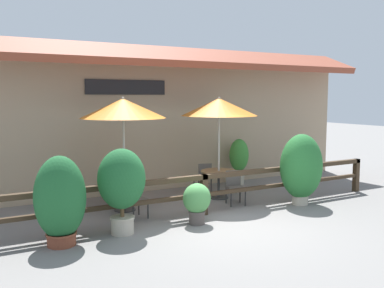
# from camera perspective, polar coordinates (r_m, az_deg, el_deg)

# --- Properties ---
(ground_plane) EXTENTS (60.00, 60.00, 0.00)m
(ground_plane) POSITION_cam_1_polar(r_m,az_deg,el_deg) (9.26, 4.97, -10.91)
(ground_plane) COLOR slate
(building_facade) EXTENTS (14.28, 1.49, 4.23)m
(building_facade) POSITION_cam_1_polar(r_m,az_deg,el_deg) (12.47, -5.56, 3.66)
(building_facade) COLOR tan
(building_facade) RESTS_ON ground
(patio_railing) EXTENTS (10.40, 0.14, 0.95)m
(patio_railing) POSITION_cam_1_polar(r_m,az_deg,el_deg) (9.94, 1.61, -5.54)
(patio_railing) COLOR #3D2D1E
(patio_railing) RESTS_ON ground
(patio_umbrella_near) EXTENTS (2.03, 2.03, 2.74)m
(patio_umbrella_near) POSITION_cam_1_polar(r_m,az_deg,el_deg) (10.26, -9.17, 4.71)
(patio_umbrella_near) COLOR #B7B2A8
(patio_umbrella_near) RESTS_ON ground
(dining_table_near) EXTENTS (0.97, 0.97, 0.75)m
(dining_table_near) POSITION_cam_1_polar(r_m,az_deg,el_deg) (10.48, -8.99, -5.52)
(dining_table_near) COLOR olive
(dining_table_near) RESTS_ON ground
(chair_near_streetside) EXTENTS (0.49, 0.49, 0.86)m
(chair_near_streetside) POSITION_cam_1_polar(r_m,az_deg,el_deg) (9.85, -7.67, -7.00)
(chair_near_streetside) COLOR #514C47
(chair_near_streetside) RESTS_ON ground
(chair_near_wallside) EXTENTS (0.44, 0.44, 0.86)m
(chair_near_wallside) POSITION_cam_1_polar(r_m,az_deg,el_deg) (11.18, -9.90, -5.43)
(chair_near_wallside) COLOR #514C47
(chair_near_wallside) RESTS_ON ground
(patio_umbrella_middle) EXTENTS (2.03, 2.03, 2.74)m
(patio_umbrella_middle) POSITION_cam_1_polar(r_m,az_deg,el_deg) (11.42, 3.64, 4.93)
(patio_umbrella_middle) COLOR #B7B2A8
(patio_umbrella_middle) RESTS_ON ground
(dining_table_middle) EXTENTS (0.97, 0.97, 0.75)m
(dining_table_middle) POSITION_cam_1_polar(r_m,az_deg,el_deg) (11.62, 3.58, -4.29)
(dining_table_middle) COLOR olive
(dining_table_middle) RESTS_ON ground
(chair_middle_streetside) EXTENTS (0.51, 0.51, 0.86)m
(chair_middle_streetside) POSITION_cam_1_polar(r_m,az_deg,el_deg) (11.01, 5.73, -5.56)
(chair_middle_streetside) COLOR #514C47
(chair_middle_streetside) RESTS_ON ground
(chair_middle_wallside) EXTENTS (0.48, 0.48, 0.86)m
(chair_middle_wallside) POSITION_cam_1_polar(r_m,az_deg,el_deg) (12.27, 1.53, -4.29)
(chair_middle_wallside) COLOR #514C47
(chair_middle_wallside) RESTS_ON ground
(potted_plant_entrance_palm) EXTENTS (0.62, 0.56, 0.89)m
(potted_plant_entrance_palm) POSITION_cam_1_polar(r_m,az_deg,el_deg) (9.28, 0.65, -7.61)
(potted_plant_entrance_palm) COLOR #564C47
(potted_plant_entrance_palm) RESTS_ON ground
(potted_plant_small_flowering) EXTENTS (0.96, 0.87, 1.73)m
(potted_plant_small_flowering) POSITION_cam_1_polar(r_m,az_deg,el_deg) (8.62, -9.36, -5.07)
(potted_plant_small_flowering) COLOR #B7AD99
(potted_plant_small_flowering) RESTS_ON ground
(potted_plant_tall_tropical) EXTENTS (1.11, 1.00, 1.81)m
(potted_plant_tall_tropical) POSITION_cam_1_polar(r_m,az_deg,el_deg) (11.19, 14.35, -3.02)
(potted_plant_tall_tropical) COLOR #B7AD99
(potted_plant_tall_tropical) RESTS_ON ground
(potted_plant_broad_leaf) EXTENTS (0.94, 0.85, 1.68)m
(potted_plant_broad_leaf) POSITION_cam_1_polar(r_m,az_deg,el_deg) (8.25, -17.17, -7.14)
(potted_plant_broad_leaf) COLOR brown
(potted_plant_broad_leaf) RESTS_ON ground
(potted_plant_corner_fern) EXTENTS (0.62, 0.56, 1.43)m
(potted_plant_corner_fern) POSITION_cam_1_polar(r_m,az_deg,el_deg) (13.46, 6.29, -1.79)
(potted_plant_corner_fern) COLOR #B7AD99
(potted_plant_corner_fern) RESTS_ON ground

